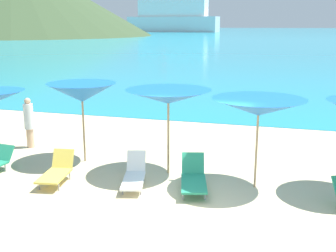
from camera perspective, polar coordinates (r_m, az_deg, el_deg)
name	(u,v)px	position (r m, az deg, el deg)	size (l,w,h in m)	color
ground_plane	(240,121)	(18.95, 9.71, 0.66)	(50.00, 100.00, 0.30)	beige
ocean_water	(291,32)	(236.98, 16.21, 12.11)	(650.00, 440.00, 0.02)	teal
umbrella_3	(82,93)	(12.57, -11.53, 4.43)	(2.05, 2.05, 2.37)	#9E7F59
umbrella_4	(168,97)	(11.26, 0.05, 3.96)	(2.41, 2.41, 2.34)	#9E7F59
umbrella_5	(259,107)	(10.49, 12.11, 2.50)	(2.39, 2.39, 2.28)	#9E7F59
lounge_chair_3	(193,177)	(10.60, 3.45, -6.94)	(0.98, 1.69, 0.76)	#268C66
lounge_chair_6	(57,171)	(11.42, -14.75, -5.83)	(0.80, 1.46, 0.74)	#D8BF4C
lounge_chair_7	(134,175)	(10.92, -4.58, -6.57)	(0.90, 1.67, 0.72)	white
beachgoer_1	(29,121)	(14.72, -18.23, 0.59)	(0.31, 0.31, 1.68)	#DBAA84
cruise_ship	(173,18)	(220.97, 0.64, 14.38)	(47.01, 12.66, 18.81)	silver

